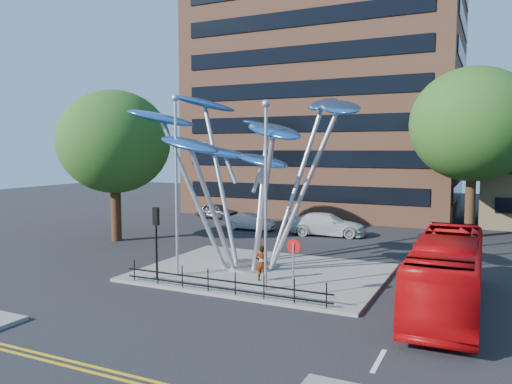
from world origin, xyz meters
The scene contains 18 objects.
ground centered at (0.00, 0.00, 0.00)m, with size 120.00×120.00×0.00m, color black.
traffic_island centered at (-1.00, 6.00, 0.07)m, with size 12.00×9.00×0.15m, color slate.
double_yellow_near centered at (0.00, -6.00, 0.01)m, with size 40.00×0.12×0.01m, color gold.
double_yellow_far centered at (0.00, -6.30, 0.01)m, with size 40.00×0.12×0.01m, color gold.
brick_tower centered at (-6.00, 32.00, 15.00)m, with size 25.00×15.00×30.00m, color brown.
tree_right centered at (8.00, 22.00, 8.04)m, with size 8.80×8.80×12.11m.
tree_left centered at (-14.00, 10.00, 6.79)m, with size 7.60×7.60×10.32m.
leaf_sculpture centered at (-2.07, 6.68, 6.87)m, with size 12.72×9.54×9.51m.
street_lamp_left centered at (-4.50, 3.50, 5.36)m, with size 0.36×0.36×8.80m.
street_lamp_right centered at (0.50, 3.00, 5.09)m, with size 0.36×0.36×8.30m.
traffic_light_island centered at (-5.00, 2.50, 2.61)m, with size 0.28×0.18×3.42m.
no_entry_sign_island centered at (2.00, 2.52, 1.82)m, with size 0.60×0.10×2.45m.
pedestrian_railing_front centered at (-1.00, 1.70, 0.55)m, with size 10.00×0.06×1.00m.
red_bus centered at (7.90, 4.17, 1.46)m, with size 2.45×10.48×2.92m, color #B7080B.
pedestrian centered at (-0.27, 4.28, 0.99)m, with size 0.61×0.40×1.68m, color gray.
parked_car_left centered at (-13.19, 22.50, 0.69)m, with size 1.62×4.03×1.37m, color #404148.
parked_car_mid centered at (-7.66, 18.00, 0.64)m, with size 1.37×3.91×1.29m, color #AEB1B6.
parked_car_right centered at (-1.46, 18.24, 0.82)m, with size 2.29×5.62×1.63m, color silver.
Camera 1 is at (9.39, -16.65, 6.36)m, focal length 35.00 mm.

